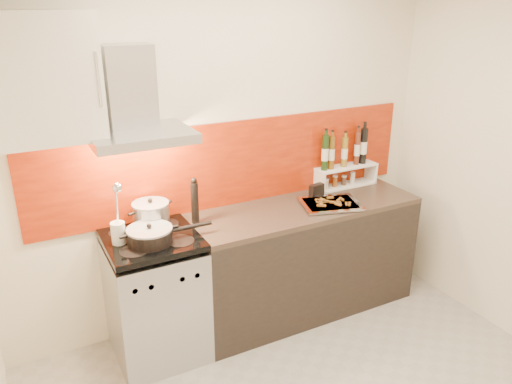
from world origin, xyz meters
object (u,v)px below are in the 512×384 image
counter (303,258)px  saute_pan (151,235)px  pepper_mill (195,201)px  baking_tray (330,204)px  range_stove (156,298)px  stock_pot (151,215)px

counter → saute_pan: 1.33m
pepper_mill → baking_tray: pepper_mill is taller
range_stove → pepper_mill: (0.35, 0.10, 0.62)m
saute_pan → range_stove: bearing=75.6°
counter → baking_tray: baking_tray is taller
pepper_mill → stock_pot: bearing=172.3°
stock_pot → baking_tray: bearing=-9.8°
range_stove → counter: (1.20, 0.00, 0.01)m
pepper_mill → baking_tray: 1.04m
baking_tray → pepper_mill: bearing=169.6°
stock_pot → baking_tray: stock_pot is taller
counter → baking_tray: (0.17, -0.09, 0.47)m
range_stove → stock_pot: (0.05, 0.14, 0.56)m
counter → baking_tray: 0.50m
pepper_mill → counter: bearing=-6.3°
counter → stock_pot: 1.28m
counter → saute_pan: (-1.22, -0.08, 0.51)m
range_stove → saute_pan: 0.53m
counter → stock_pot: stock_pot is taller
baking_tray → saute_pan: bearing=179.7°
range_stove → baking_tray: bearing=-3.7°
range_stove → baking_tray: baking_tray is taller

